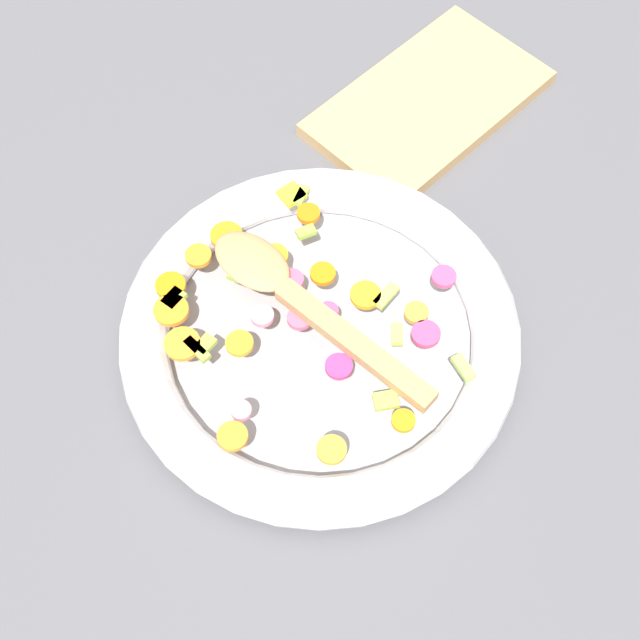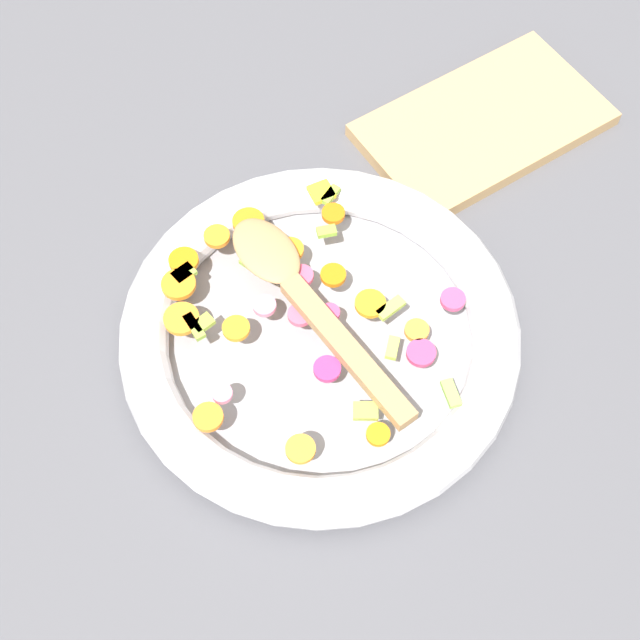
% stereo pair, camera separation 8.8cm
% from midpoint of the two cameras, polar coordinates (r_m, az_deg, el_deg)
% --- Properties ---
extents(ground_plane, '(4.00, 4.00, 0.00)m').
position_cam_midpoint_polar(ground_plane, '(0.92, 2.72, -1.75)').
color(ground_plane, '#4C4C51').
extents(skillet, '(0.41, 0.41, 0.05)m').
position_cam_midpoint_polar(skillet, '(0.90, 2.77, -1.11)').
color(skillet, gray).
rests_on(skillet, ground_plane).
extents(chopped_vegetables, '(0.31, 0.31, 0.01)m').
position_cam_midpoint_polar(chopped_vegetables, '(0.88, 0.80, 0.74)').
color(chopped_vegetables, orange).
rests_on(chopped_vegetables, skillet).
extents(wooden_spoon, '(0.06, 0.28, 0.01)m').
position_cam_midpoint_polar(wooden_spoon, '(0.88, 1.71, 1.50)').
color(wooden_spoon, '#A87F51').
rests_on(wooden_spoon, chopped_vegetables).
extents(cutting_board, '(0.28, 0.16, 0.02)m').
position_cam_midpoint_polar(cutting_board, '(1.10, 12.70, 11.93)').
color(cutting_board, tan).
rests_on(cutting_board, ground_plane).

